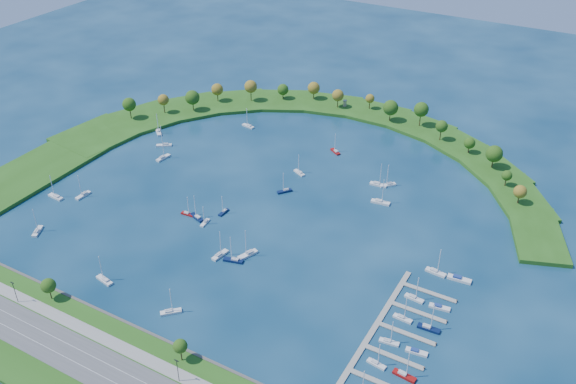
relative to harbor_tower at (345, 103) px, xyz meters
The scene contains 38 objects.
ground 117.08m from the harbor_tower, 82.38° to the right, with size 700.00×700.00×0.00m, color #072845.
south_shoreline 239.38m from the harbor_tower, 86.28° to the right, with size 420.00×43.10×11.60m.
breakwater 74.05m from the harbor_tower, 114.62° to the right, with size 286.74×247.64×2.00m.
breakwater_trees 28.66m from the harbor_tower, 94.65° to the right, with size 237.93×92.88×15.34m.
harbor_tower is the anchor object (origin of this frame).
dock_system 203.71m from the harbor_tower, 60.33° to the right, with size 24.28×82.00×1.60m.
moored_boat_0 95.74m from the harbor_tower, 51.39° to the right, with size 7.76×7.78×12.61m.
moored_boat_1 167.92m from the harbor_tower, 81.64° to the right, with size 9.18×4.61×13.00m.
moored_boat_2 149.11m from the harbor_tower, 91.21° to the right, with size 2.64×6.85×9.81m.
moored_boat_3 87.66m from the harbor_tower, 81.02° to the right, with size 7.84×5.33×11.29m.
moored_boat_4 162.07m from the harbor_tower, 80.14° to the right, with size 5.97×9.88×14.06m.
moored_boat_5 147.78m from the harbor_tower, 93.50° to the right, with size 8.84×5.03×12.53m.
moored_boat_6 174.94m from the harbor_tower, 113.90° to the right, with size 2.85×8.70×12.62m.
moored_boat_7 137.43m from the harbor_tower, 90.17° to the right, with size 2.17×6.82×9.92m.
moored_boat_8 125.19m from the harbor_tower, 118.83° to the right, with size 3.67×9.30×13.30m.
moored_boat_9 204.11m from the harbor_tower, 94.21° to the right, with size 9.00×4.06×12.78m.
moored_boat_10 107.54m from the harbor_tower, 81.48° to the right, with size 6.60×7.51×11.53m.
moored_boat_11 119.88m from the harbor_tower, 125.37° to the right, with size 8.69×7.03×12.99m.
moored_boat_12 94.70m from the harbor_tower, 54.36° to the right, with size 9.13×3.35×13.13m.
moored_boat_13 148.03m from the harbor_tower, 95.66° to the right, with size 7.19×2.48×10.39m.
moored_boat_14 111.30m from the harbor_tower, 55.81° to the right, with size 9.71×3.80×13.90m.
moored_boat_15 204.23m from the harbor_tower, 109.03° to the right, with size 5.98×8.62×12.45m.
moored_boat_16 205.97m from the harbor_tower, 84.18° to the right, with size 7.54×7.46×12.19m.
moored_boat_17 66.52m from the harbor_tower, 127.43° to the right, with size 8.58×3.70×12.21m.
moored_boat_18 166.90m from the harbor_tower, 84.07° to the right, with size 3.65×8.97×12.80m.
moored_boat_19 59.31m from the harbor_tower, 70.05° to the right, with size 7.75×6.18×11.53m.
moored_boat_20 186.78m from the harbor_tower, 115.96° to the right, with size 9.02×3.09×13.04m.
moored_boat_21 119.70m from the harbor_tower, 133.84° to the right, with size 8.37×7.87×13.21m.
docked_boat_2 215.02m from the harbor_tower, 61.97° to the right, with size 7.42×2.96×10.61m.
docked_boat_3 220.29m from the harbor_tower, 59.58° to the right, with size 8.62×3.20×12.39m.
docked_boat_4 204.49m from the harbor_tower, 60.38° to the right, with size 7.67×3.03×10.97m.
docked_boat_5 209.57m from the harbor_tower, 57.85° to the right, with size 8.23×3.19×1.64m.
docked_boat_6 192.34m from the harbor_tower, 58.31° to the right, with size 7.69×2.58×11.14m.
docked_boat_7 198.24m from the harbor_tower, 55.76° to the right, with size 8.76×2.88×12.70m.
docked_boat_8 181.36m from the harbor_tower, 56.14° to the right, with size 8.11×3.02×11.65m.
docked_boat_9 187.45m from the harbor_tower, 53.50° to the right, with size 8.52×3.39×1.69m.
docked_boat_10 166.67m from the harbor_tower, 51.64° to the right, with size 9.02×3.30×12.97m.
docked_boat_11 172.64m from the harbor_tower, 48.94° to the right, with size 10.05×3.44×2.02m.
Camera 1 is at (133.10, -221.77, 169.75)m, focal length 38.59 mm.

